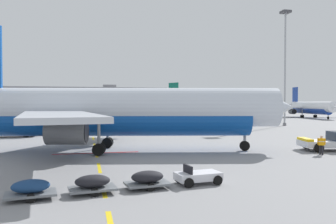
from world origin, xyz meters
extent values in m
plane|color=gray|center=(40.00, 40.00, 0.00)|extent=(400.00, 400.00, 0.00)
cube|color=yellow|center=(18.00, 8.12, 0.00)|extent=(0.24, 4.00, 0.01)
cube|color=yellow|center=(18.00, 14.42, 0.00)|extent=(0.24, 4.00, 0.01)
cube|color=yellow|center=(18.00, 21.22, 0.00)|extent=(0.24, 4.00, 0.01)
cube|color=yellow|center=(18.00, 28.30, 0.00)|extent=(0.24, 4.00, 0.01)
cube|color=yellow|center=(18.00, 35.63, 0.00)|extent=(0.24, 4.00, 0.01)
cube|color=yellow|center=(18.00, 41.47, 0.00)|extent=(0.24, 4.00, 0.01)
cube|color=yellow|center=(18.00, 47.60, 0.00)|extent=(0.24, 4.00, 0.01)
cube|color=yellow|center=(18.00, 54.64, 0.00)|extent=(0.24, 4.00, 0.01)
cube|color=yellow|center=(18.00, 61.39, 0.00)|extent=(0.24, 4.00, 0.01)
cube|color=yellow|center=(18.00, 67.93, 0.00)|extent=(0.24, 4.00, 0.01)
cube|color=yellow|center=(18.00, 74.42, 0.00)|extent=(0.24, 4.00, 0.01)
cube|color=yellow|center=(18.00, 81.77, 0.00)|extent=(0.24, 4.00, 0.01)
cube|color=yellow|center=(18.00, 88.65, 0.00)|extent=(0.24, 4.00, 0.01)
cube|color=#B21414|center=(18.00, 22.00, 0.00)|extent=(8.00, 0.40, 0.01)
cylinder|color=silver|center=(20.70, 22.68, 4.30)|extent=(30.23, 9.97, 3.80)
cylinder|color=#0F479E|center=(20.70, 22.68, 3.26)|extent=(24.69, 8.51, 3.50)
cone|color=silver|center=(35.42, 19.55, 4.30)|extent=(4.20, 4.37, 3.72)
cube|color=#192333|center=(34.40, 19.77, 4.97)|extent=(2.16, 3.12, 0.60)
cube|color=#B7BCC6|center=(18.58, 31.82, 3.83)|extent=(12.93, 17.02, 0.36)
cube|color=#B7BCC6|center=(15.05, 15.19, 3.83)|extent=(6.92, 17.47, 0.36)
cylinder|color=#4C4F54|center=(17.81, 28.92, 2.38)|extent=(3.57, 2.72, 2.10)
cylinder|color=black|center=(19.37, 28.58, 2.38)|extent=(0.49, 1.77, 1.79)
cylinder|color=#4C4F54|center=(15.52, 18.16, 2.38)|extent=(3.57, 2.72, 2.10)
cylinder|color=black|center=(17.09, 17.82, 2.38)|extent=(0.49, 1.77, 1.79)
cylinder|color=gray|center=(32.34, 20.21, 1.83)|extent=(0.28, 0.28, 2.67)
cylinder|color=black|center=(32.34, 20.21, 0.50)|extent=(1.03, 0.48, 0.99)
cylinder|color=gray|center=(19.28, 25.64, 1.86)|extent=(0.28, 0.28, 2.61)
cylinder|color=black|center=(19.36, 25.98, 0.55)|extent=(1.15, 0.57, 1.10)
cylinder|color=black|center=(19.21, 25.30, 0.55)|extent=(1.15, 0.57, 1.10)
cylinder|color=gray|center=(18.20, 20.55, 1.86)|extent=(0.28, 0.28, 2.61)
cylinder|color=black|center=(18.28, 20.90, 0.55)|extent=(1.15, 0.57, 1.10)
cylinder|color=black|center=(18.13, 20.21, 0.55)|extent=(1.15, 0.57, 1.10)
cube|color=silver|center=(40.85, 18.40, 0.70)|extent=(6.47, 4.05, 0.60)
cube|color=yellow|center=(38.28, 18.98, 1.12)|extent=(1.24, 2.61, 0.24)
cylinder|color=black|center=(38.67, 17.46, 0.45)|extent=(0.97, 0.59, 0.90)
cylinder|color=black|center=(39.29, 20.19, 0.45)|extent=(0.97, 0.59, 0.90)
cylinder|color=silver|center=(50.46, 83.14, 3.91)|extent=(17.19, 25.15, 3.45)
cylinder|color=#0F604C|center=(50.46, 83.14, 2.96)|extent=(14.30, 20.66, 3.18)
cone|color=silver|center=(57.58, 71.46, 3.91)|extent=(4.55, 4.48, 3.38)
cone|color=silver|center=(43.01, 95.36, 4.34)|extent=(4.49, 4.79, 2.94)
cube|color=#192333|center=(57.08, 72.27, 4.51)|extent=(2.97, 2.59, 0.55)
cube|color=#0F604C|center=(43.84, 94.00, 8.36)|extent=(2.36, 3.58, 5.45)
cube|color=silver|center=(45.99, 96.06, 4.60)|extent=(6.48, 5.51, 0.22)
cube|color=silver|center=(41.02, 93.03, 4.60)|extent=(6.48, 5.51, 0.22)
cube|color=#B7BCC6|center=(55.17, 90.24, 3.48)|extent=(16.02, 7.50, 0.33)
cube|color=#B7BCC6|center=(41.98, 82.20, 3.48)|extent=(13.17, 14.71, 0.33)
cylinder|color=#4C4F54|center=(52.78, 88.94, 2.16)|extent=(3.14, 3.48, 1.91)
cylinder|color=black|center=(53.53, 87.70, 2.16)|extent=(1.44, 0.94, 1.62)
cylinder|color=#4C4F54|center=(44.24, 83.73, 2.16)|extent=(3.14, 3.48, 1.91)
cylinder|color=black|center=(45.00, 82.49, 2.16)|extent=(1.44, 0.94, 1.62)
cylinder|color=gray|center=(56.09, 73.90, 1.66)|extent=(0.25, 0.25, 2.42)
cylinder|color=black|center=(56.09, 73.90, 0.45)|extent=(0.69, 0.90, 0.90)
cylinder|color=gray|center=(51.53, 85.92, 1.69)|extent=(0.25, 0.25, 2.37)
cylinder|color=black|center=(51.80, 86.08, 0.50)|extent=(0.79, 1.02, 1.00)
cylinder|color=black|center=(51.26, 85.75, 0.50)|extent=(0.79, 1.02, 1.00)
cylinder|color=gray|center=(47.49, 83.46, 1.69)|extent=(0.25, 0.25, 2.37)
cylinder|color=black|center=(47.77, 83.62, 0.50)|extent=(0.79, 1.02, 1.00)
cylinder|color=black|center=(47.22, 83.29, 0.50)|extent=(0.79, 1.02, 1.00)
cube|color=silver|center=(-2.47, 81.38, 4.78)|extent=(6.30, 3.56, 0.23)
cube|color=#B7BCC6|center=(3.44, 71.74, 3.61)|extent=(16.68, 8.31, 0.34)
cylinder|color=#4C4F54|center=(0.60, 71.62, 2.24)|extent=(2.25, 3.19, 1.98)
cylinder|color=black|center=(0.74, 70.12, 2.24)|extent=(1.69, 0.27, 1.69)
cylinder|color=white|center=(86.41, 84.53, 3.60)|extent=(7.14, 25.40, 3.18)
cylinder|color=navy|center=(86.41, 84.53, 2.73)|extent=(6.14, 20.73, 2.93)
cone|color=white|center=(84.42, 72.08, 3.60)|extent=(3.54, 3.39, 3.12)
cone|color=white|center=(88.50, 97.56, 4.00)|extent=(3.23, 3.90, 2.71)
cube|color=#192333|center=(84.56, 72.95, 4.16)|extent=(2.57, 1.70, 0.50)
cube|color=navy|center=(88.27, 96.11, 7.71)|extent=(0.88, 3.69, 5.03)
cube|color=white|center=(91.01, 96.26, 4.24)|extent=(5.72, 3.50, 0.20)
cube|color=white|center=(85.72, 97.11, 4.24)|extent=(5.72, 3.50, 0.20)
cube|color=#B7BCC6|center=(93.97, 86.69, 3.20)|extent=(14.44, 10.31, 0.30)
cube|color=#B7BCC6|center=(79.91, 88.94, 3.20)|extent=(14.73, 6.48, 0.30)
cylinder|color=#4C4F54|center=(91.51, 87.21, 1.99)|extent=(2.16, 2.93, 1.76)
cylinder|color=black|center=(91.30, 85.89, 1.99)|extent=(1.49, 0.34, 1.50)
cylinder|color=#4C4F54|center=(82.41, 88.67, 1.99)|extent=(2.16, 2.93, 1.76)
cylinder|color=black|center=(82.20, 87.35, 1.99)|extent=(1.49, 0.34, 1.50)
cylinder|color=gray|center=(84.84, 74.68, 1.53)|extent=(0.23, 0.23, 2.23)
cylinder|color=black|center=(84.84, 74.68, 0.41)|extent=(0.36, 0.86, 0.83)
cylinder|color=gray|center=(88.83, 85.84, 1.55)|extent=(0.23, 0.23, 2.19)
cylinder|color=black|center=(89.12, 85.79, 0.46)|extent=(0.44, 0.96, 0.92)
cylinder|color=black|center=(88.54, 85.88, 0.46)|extent=(0.44, 0.96, 0.92)
cylinder|color=gray|center=(84.53, 86.53, 1.55)|extent=(0.23, 0.23, 2.19)
cylinder|color=black|center=(84.82, 86.48, 0.46)|extent=(0.44, 0.96, 0.92)
cylinder|color=black|center=(84.24, 86.57, 0.46)|extent=(0.44, 0.96, 0.92)
cube|color=black|center=(6.96, 40.61, 0.74)|extent=(7.16, 2.91, 0.60)
cube|color=#194799|center=(9.26, 40.44, 1.59)|extent=(2.54, 2.47, 1.10)
cube|color=#192333|center=(10.41, 40.35, 1.69)|extent=(0.20, 1.92, 0.64)
cube|color=#194799|center=(5.98, 40.68, 2.09)|extent=(4.92, 2.75, 2.10)
cylinder|color=black|center=(9.28, 41.64, 0.48)|extent=(0.98, 0.35, 0.96)
cylinder|color=black|center=(9.10, 39.25, 0.48)|extent=(0.98, 0.35, 0.96)
cube|color=silver|center=(23.45, 7.99, 0.46)|extent=(2.76, 1.73, 0.44)
cube|color=black|center=(22.80, 7.90, 0.86)|extent=(0.27, 1.13, 0.56)
cylinder|color=black|center=(24.25, 8.80, 0.28)|extent=(0.58, 0.25, 0.56)
cylinder|color=black|center=(24.44, 7.42, 0.28)|extent=(0.58, 0.25, 0.56)
cylinder|color=black|center=(22.45, 8.56, 0.28)|extent=(0.58, 0.25, 0.56)
cylinder|color=black|center=(22.64, 7.17, 0.28)|extent=(0.58, 0.25, 0.56)
cube|color=slate|center=(20.37, 7.58, 0.28)|extent=(2.58, 1.81, 0.12)
ellipsoid|color=black|center=(20.37, 7.58, 0.66)|extent=(1.97, 1.43, 0.64)
cylinder|color=black|center=(20.28, 8.25, 0.22)|extent=(0.45, 0.20, 0.44)
cylinder|color=black|center=(20.46, 6.91, 0.22)|extent=(0.45, 0.20, 0.44)
cube|color=slate|center=(17.40, 7.18, 0.28)|extent=(2.58, 1.81, 0.12)
ellipsoid|color=black|center=(17.40, 7.18, 0.66)|extent=(1.97, 1.43, 0.64)
cylinder|color=black|center=(17.31, 7.85, 0.22)|extent=(0.45, 0.20, 0.44)
cylinder|color=black|center=(17.49, 6.51, 0.22)|extent=(0.45, 0.20, 0.44)
cube|color=slate|center=(14.43, 6.78, 0.28)|extent=(2.58, 1.81, 0.12)
ellipsoid|color=navy|center=(14.43, 6.78, 0.66)|extent=(1.97, 1.43, 0.64)
cylinder|color=black|center=(14.34, 7.45, 0.22)|extent=(0.45, 0.20, 0.44)
cylinder|color=black|center=(14.52, 6.11, 0.22)|extent=(0.45, 0.20, 0.44)
cylinder|color=#232328|center=(37.94, 16.27, 0.43)|extent=(0.16, 0.16, 0.87)
cylinder|color=#232328|center=(38.00, 16.04, 0.43)|extent=(0.16, 0.16, 0.87)
cube|color=orange|center=(37.97, 16.16, 1.19)|extent=(0.55, 0.46, 0.65)
cube|color=silver|center=(37.97, 16.16, 1.23)|extent=(0.56, 0.47, 0.06)
sphere|color=tan|center=(37.97, 16.16, 1.64)|extent=(0.24, 0.24, 0.24)
cylinder|color=orange|center=(37.74, 16.35, 1.23)|extent=(0.09, 0.09, 0.59)
cylinder|color=orange|center=(38.20, 15.96, 1.23)|extent=(0.09, 0.09, 0.59)
cylinder|color=slate|center=(57.33, 53.11, 0.30)|extent=(0.70, 0.70, 0.60)
cylinder|color=#9EA0A5|center=(57.33, 53.11, 11.65)|extent=(0.36, 0.36, 23.29)
cube|color=#3F3F44|center=(57.33, 53.11, 23.54)|extent=(1.80, 1.80, 0.50)
cube|color=gray|center=(17.11, 154.95, 5.86)|extent=(72.38, 23.56, 11.71)
cube|color=#192333|center=(17.11, 143.11, 6.44)|extent=(66.59, 0.12, 4.22)
cube|color=gray|center=(27.97, 154.95, 12.51)|extent=(6.00, 5.00, 1.60)
camera|label=1|loc=(17.10, -11.15, 4.74)|focal=36.94mm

